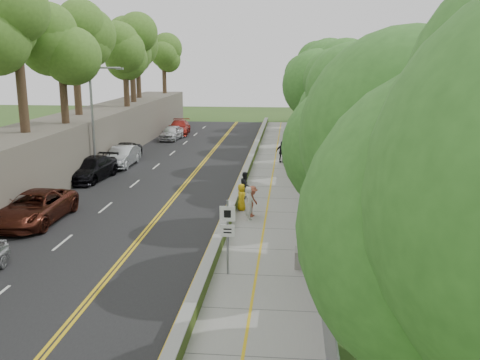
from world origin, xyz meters
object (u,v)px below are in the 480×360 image
Objects in this scene: signpost at (228,229)px; construction_barrel at (300,159)px; painter_0 at (241,197)px; car_2 at (35,208)px; concrete_block at (308,258)px; person_far at (282,152)px; streetlight at (95,114)px.

construction_barrel is (3.25, 22.87, -1.47)m from signpost.
construction_barrel is at bearing -11.86° from painter_0.
signpost is 0.53× the size of car_2.
person_far is (-1.50, 22.31, 0.52)m from concrete_block.
streetlight is 2.58× the size of signpost.
person_far reaches higher than painter_0.
streetlight is at bearing 124.08° from signpost.
streetlight reaches higher than car_2.
painter_0 is (-0.30, 9.23, -1.14)m from signpost.
person_far reaches higher than car_2.
signpost is at bearing -27.81° from car_2.
car_2 is 3.83× the size of painter_0.
signpost is at bearing 106.43° from person_far.
signpost reaches higher than construction_barrel.
concrete_block is at bearing -18.09° from car_2.
person_far is (1.75, 23.44, -1.02)m from signpost.
construction_barrel reaches higher than concrete_block.
concrete_block is 8.86m from painter_0.
car_2 is (-14.21, 4.78, 0.44)m from concrete_block.
streetlight is at bearing -158.37° from construction_barrel.
construction_barrel is 1.67m from person_far.
person_far is (12.71, 17.53, 0.08)m from car_2.
signpost is 23.53m from person_far.
streetlight is 11.75m from car_2.
car_2 is at bearing 110.08° from painter_0.
person_far reaches higher than construction_barrel.
construction_barrel is at bearing 50.58° from car_2.
painter_0 is 0.86× the size of person_far.
signpost is 23.15m from construction_barrel.
streetlight is 22.10m from concrete_block.
painter_0 is 14.35m from person_far.
concrete_block is at bearing -47.11° from streetlight.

